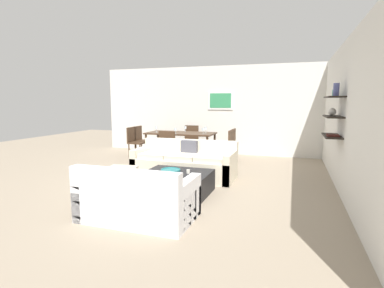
{
  "coord_description": "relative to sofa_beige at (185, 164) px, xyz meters",
  "views": [
    {
      "loc": [
        2.2,
        -5.6,
        1.62
      ],
      "look_at": [
        0.22,
        0.2,
        0.75
      ],
      "focal_mm": 28.06,
      "sensor_mm": 36.0,
      "label": 1
    }
  ],
  "objects": [
    {
      "name": "dining_chair_left_far",
      "position": [
        -2.21,
        2.16,
        0.21
      ],
      "size": [
        0.44,
        0.44,
        0.88
      ],
      "color": "#422D1E",
      "rests_on": "ground"
    },
    {
      "name": "wine_glass_right_far",
      "position": [
        -0.14,
        2.07,
        0.58
      ],
      "size": [
        0.08,
        0.08,
        0.18
      ],
      "color": "silver",
      "rests_on": "dining_table"
    },
    {
      "name": "dining_table",
      "position": [
        -0.84,
        1.96,
        0.39
      ],
      "size": [
        1.91,
        0.9,
        0.75
      ],
      "color": "#422D1E",
      "rests_on": "ground"
    },
    {
      "name": "dining_chair_left_near",
      "position": [
        -2.21,
        1.75,
        0.21
      ],
      "size": [
        0.44,
        0.44,
        0.88
      ],
      "color": "#422D1E",
      "rests_on": "ground"
    },
    {
      "name": "right_wall_shelf_unit",
      "position": [
        3.01,
        0.26,
        1.06
      ],
      "size": [
        0.34,
        8.2,
        2.7
      ],
      "color": "silver",
      "rests_on": "ground"
    },
    {
      "name": "candle_jar",
      "position": [
        0.48,
        -1.14,
        0.12
      ],
      "size": [
        0.07,
        0.07,
        0.07
      ],
      "primitive_type": "cylinder",
      "color": "silver",
      "rests_on": "coffee_table"
    },
    {
      "name": "ground_plane",
      "position": [
        -0.01,
        -0.34,
        -0.29
      ],
      "size": [
        18.0,
        18.0,
        0.0
      ],
      "primitive_type": "plane",
      "color": "gray"
    },
    {
      "name": "dining_chair_right_near",
      "position": [
        0.52,
        1.75,
        0.21
      ],
      "size": [
        0.44,
        0.44,
        0.88
      ],
      "color": "#422D1E",
      "rests_on": "ground"
    },
    {
      "name": "wine_glass_left_near",
      "position": [
        -1.55,
        1.85,
        0.58
      ],
      "size": [
        0.07,
        0.07,
        0.18
      ],
      "color": "silver",
      "rests_on": "dining_table"
    },
    {
      "name": "dining_chair_right_far",
      "position": [
        0.52,
        2.16,
        0.21
      ],
      "size": [
        0.44,
        0.44,
        0.88
      ],
      "color": "#422D1E",
      "rests_on": "ground"
    },
    {
      "name": "wine_glass_right_near",
      "position": [
        -0.14,
        1.85,
        0.57
      ],
      "size": [
        0.07,
        0.07,
        0.16
      ],
      "color": "silver",
      "rests_on": "dining_table"
    },
    {
      "name": "decorative_bowl",
      "position": [
        0.17,
        -1.19,
        0.12
      ],
      "size": [
        0.35,
        0.35,
        0.06
      ],
      "color": "#19666B",
      "rests_on": "coffee_table"
    },
    {
      "name": "wine_glass_foot",
      "position": [
        -0.84,
        1.57,
        0.57
      ],
      "size": [
        0.08,
        0.08,
        0.16
      ],
      "color": "silver",
      "rests_on": "dining_table"
    },
    {
      "name": "sofa_beige",
      "position": [
        0.0,
        0.0,
        0.0
      ],
      "size": [
        2.15,
        0.9,
        0.78
      ],
      "color": "beige",
      "rests_on": "ground"
    },
    {
      "name": "coffee_table",
      "position": [
        0.26,
        -1.11,
        -0.1
      ],
      "size": [
        1.16,
        0.91,
        0.38
      ],
      "color": "black",
      "rests_on": "ground"
    },
    {
      "name": "loveseat_white",
      "position": [
        0.19,
        -2.41,
        0.0
      ],
      "size": [
        1.53,
        0.9,
        0.78
      ],
      "color": "white",
      "rests_on": "ground"
    },
    {
      "name": "dining_chair_head",
      "position": [
        -0.84,
        2.82,
        0.21
      ],
      "size": [
        0.44,
        0.44,
        0.88
      ],
      "color": "#422D1E",
      "rests_on": "ground"
    },
    {
      "name": "dining_chair_foot",
      "position": [
        -0.84,
        1.1,
        0.21
      ],
      "size": [
        0.44,
        0.44,
        0.88
      ],
      "color": "#422D1E",
      "rests_on": "ground"
    },
    {
      "name": "wine_glass_head",
      "position": [
        -0.84,
        2.35,
        0.56
      ],
      "size": [
        0.07,
        0.07,
        0.15
      ],
      "color": "silver",
      "rests_on": "dining_table"
    },
    {
      "name": "back_wall_unit",
      "position": [
        0.28,
        3.19,
        1.06
      ],
      "size": [
        8.4,
        0.09,
        2.7
      ],
      "color": "silver",
      "rests_on": "ground"
    }
  ]
}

